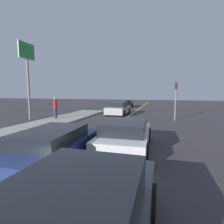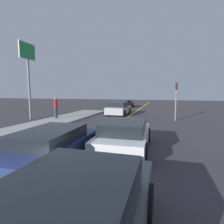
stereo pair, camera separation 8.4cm
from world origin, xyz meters
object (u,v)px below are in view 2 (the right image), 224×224
at_px(car_ahead_center, 54,145).
at_px(car_parked_left_lot, 119,109).
at_px(traffic_light, 176,97).
at_px(roadside_sign, 28,63).
at_px(car_far_distant, 125,135).
at_px(car_oncoming_far, 127,104).
at_px(pedestrian_far_standing, 56,108).

distance_m(car_ahead_center, car_parked_left_lot, 13.08).
bearing_deg(traffic_light, roadside_sign, -167.37).
height_order(car_far_distant, car_oncoming_far, car_far_distant).
bearing_deg(roadside_sign, car_parked_left_lot, 38.07).
distance_m(car_ahead_center, roadside_sign, 11.79).
bearing_deg(pedestrian_far_standing, car_ahead_center, -56.25).
xyz_separation_m(car_ahead_center, car_oncoming_far, (-2.15, 22.74, -0.03)).
xyz_separation_m(car_ahead_center, traffic_light, (4.57, 10.51, 1.43)).
xyz_separation_m(car_ahead_center, pedestrian_far_standing, (-5.49, 8.22, 0.46)).
xyz_separation_m(pedestrian_far_standing, roadside_sign, (-2.27, -0.48, 3.85)).
bearing_deg(roadside_sign, car_far_distant, -30.06).
xyz_separation_m(car_parked_left_lot, car_oncoming_far, (-1.14, 9.69, -0.09)).
relative_size(car_parked_left_lot, car_oncoming_far, 0.95).
xyz_separation_m(car_parked_left_lot, traffic_light, (5.58, -2.53, 1.37)).
distance_m(car_parked_left_lot, car_oncoming_far, 9.76).
distance_m(pedestrian_far_standing, roadside_sign, 4.50).
distance_m(car_parked_left_lot, pedestrian_far_standing, 6.60).
bearing_deg(car_ahead_center, traffic_light, 63.87).
distance_m(car_far_distant, roadside_sign, 12.11).
bearing_deg(car_ahead_center, car_parked_left_lot, 91.79).
xyz_separation_m(car_ahead_center, car_far_distant, (2.03, 2.07, 0.01)).
bearing_deg(pedestrian_far_standing, car_far_distant, -39.23).
bearing_deg(pedestrian_far_standing, traffic_light, 12.82).
bearing_deg(car_oncoming_far, pedestrian_far_standing, -104.75).
bearing_deg(car_ahead_center, roadside_sign, 132.45).
height_order(pedestrian_far_standing, traffic_light, traffic_light).
bearing_deg(car_oncoming_far, traffic_light, -62.96).
xyz_separation_m(car_parked_left_lot, roadside_sign, (-6.76, -5.30, 4.25)).
xyz_separation_m(pedestrian_far_standing, traffic_light, (10.07, 2.29, 0.97)).
bearing_deg(car_oncoming_far, car_far_distant, -80.32).
bearing_deg(traffic_light, car_ahead_center, -113.51).
bearing_deg(car_parked_left_lot, pedestrian_far_standing, -131.63).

